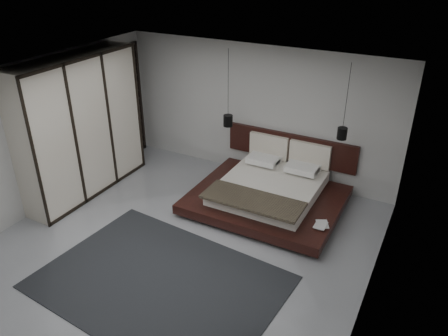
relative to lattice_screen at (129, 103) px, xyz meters
The scene contains 14 objects.
floor 4.05m from the lattice_screen, 39.71° to the right, with size 6.00×6.00×0.00m, color #94979C.
ceiling 4.12m from the lattice_screen, 39.71° to the right, with size 6.00×6.00×0.00m, color white.
wall_back 3.00m from the lattice_screen, 10.56° to the left, with size 6.00×6.00×0.00m, color #B1B1AF.
wall_front 6.20m from the lattice_screen, 61.57° to the right, with size 6.00×6.00×0.00m, color #B1B1AF.
wall_left 2.45m from the lattice_screen, 91.17° to the right, with size 6.00×6.00×0.00m, color #B1B1AF.
wall_right 6.44m from the lattice_screen, 22.38° to the right, with size 6.00×6.00×0.00m, color #B1B1AF.
lattice_screen is the anchor object (origin of this frame).
bed 3.92m from the lattice_screen, ahead, with size 2.77×2.39×1.08m.
book_lower 5.14m from the lattice_screen, 13.73° to the right, with size 0.20×0.26×0.02m, color #99724C.
book_upper 5.12m from the lattice_screen, 14.12° to the right, with size 0.20×0.27×0.02m, color #99724C.
pendant_left 2.62m from the lattice_screen, ahead, with size 0.19×0.19×1.54m.
pendant_right 4.90m from the lattice_screen, ahead, with size 0.17×0.17×1.36m.
wardrobe 1.77m from the lattice_screen, 81.83° to the right, with size 0.66×2.81×2.76m.
rug 4.82m from the lattice_screen, 46.92° to the right, with size 3.53×2.52×0.02m, color black.
Camera 1 is at (3.44, -4.93, 4.54)m, focal length 35.00 mm.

